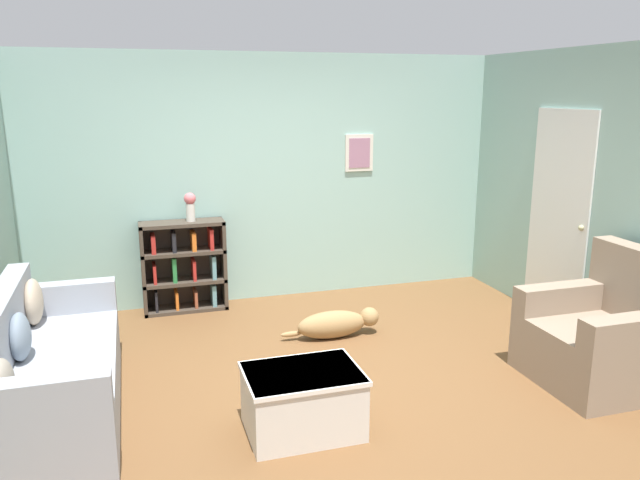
{
  "coord_description": "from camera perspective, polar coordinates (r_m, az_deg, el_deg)",
  "views": [
    {
      "loc": [
        -1.43,
        -4.23,
        2.21
      ],
      "look_at": [
        0.0,
        0.4,
        1.05
      ],
      "focal_mm": 35.0,
      "sensor_mm": 36.0,
      "label": 1
    }
  ],
  "objects": [
    {
      "name": "vase",
      "position": [
        6.38,
        -11.78,
        3.14
      ],
      "size": [
        0.12,
        0.12,
        0.29
      ],
      "color": "silver",
      "rests_on": "bookshelf"
    },
    {
      "name": "wall_back",
      "position": [
        6.7,
        -4.68,
        5.63
      ],
      "size": [
        5.6,
        0.13,
        2.6
      ],
      "color": "#93BCB2",
      "rests_on": "ground_plane"
    },
    {
      "name": "ground_plane",
      "position": [
        4.98,
        1.39,
        -12.88
      ],
      "size": [
        14.0,
        14.0,
        0.0
      ],
      "primitive_type": "plane",
      "color": "brown"
    },
    {
      "name": "dog",
      "position": [
        5.77,
        1.49,
        -7.65
      ],
      "size": [
        0.93,
        0.23,
        0.25
      ],
      "color": "#9E7A4C",
      "rests_on": "ground_plane"
    },
    {
      "name": "couch",
      "position": [
        4.78,
        -23.64,
        -11.01
      ],
      "size": [
        0.8,
        1.98,
        0.86
      ],
      "color": "#9399A3",
      "rests_on": "ground_plane"
    },
    {
      "name": "bookshelf",
      "position": [
        6.54,
        -12.3,
        -2.36
      ],
      "size": [
        0.84,
        0.3,
        0.93
      ],
      "color": "#42382D",
      "rests_on": "ground_plane"
    },
    {
      "name": "wall_right",
      "position": [
        5.89,
        25.67,
        3.18
      ],
      "size": [
        0.16,
        5.0,
        2.6
      ],
      "color": "#93BCB2",
      "rests_on": "ground_plane"
    },
    {
      "name": "recliner_chair",
      "position": [
        5.34,
        24.55,
        -8.05
      ],
      "size": [
        0.91,
        0.95,
        1.04
      ],
      "color": "gray",
      "rests_on": "ground_plane"
    },
    {
      "name": "coffee_table",
      "position": [
        4.25,
        -1.58,
        -14.37
      ],
      "size": [
        0.76,
        0.56,
        0.43
      ],
      "color": "silver",
      "rests_on": "ground_plane"
    }
  ]
}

